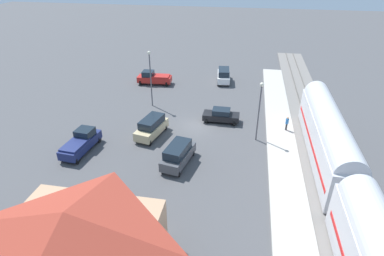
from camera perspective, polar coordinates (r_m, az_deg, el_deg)
The scene contains 13 objects.
ground_plane at distance 38.99m, azimuth 0.82°, elevation 0.37°, with size 200.00×200.00×0.00m, color #4C4C4F.
railway_track at distance 39.46m, azimuth 21.31°, elevation -1.26°, with size 4.80×70.00×0.30m.
platform at distance 38.78m, azimuth 15.56°, elevation -0.70°, with size 3.20×46.00×0.30m.
station_building at distance 21.75m, azimuth -20.82°, elevation -19.32°, with size 10.36×9.63×5.82m.
pedestrian_on_platform at distance 38.67m, azimuth 16.73°, elevation 0.94°, with size 0.36×0.36×1.71m.
pickup_red at distance 52.13m, azimuth -6.89°, elevation 8.95°, with size 5.49×2.70×2.14m.
pickup_navy at distance 35.67m, azimuth -19.33°, elevation -2.45°, with size 2.43×5.55×2.14m.
sedan_black at distance 39.78m, azimuth 5.26°, elevation 2.28°, with size 4.52×2.32×1.74m.
suv_tan at distance 36.71m, azimuth -7.28°, elevation 0.23°, with size 2.95×5.20×2.22m.
suv_white at distance 52.84m, azimuth 5.72°, elevation 9.43°, with size 2.43×5.07×2.22m.
suv_charcoal at distance 31.58m, azimuth -2.51°, elevation -4.70°, with size 2.84×5.18×2.22m.
light_pole_near_platform at distance 34.84m, azimuth 12.10°, elevation 4.18°, with size 0.44×0.44×6.91m.
light_pole_lot_center at distance 42.92m, azimuth -7.51°, elevation 9.91°, with size 0.44×0.44×7.68m.
Camera 1 is at (-5.56, 33.82, 18.59)m, focal length 29.62 mm.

